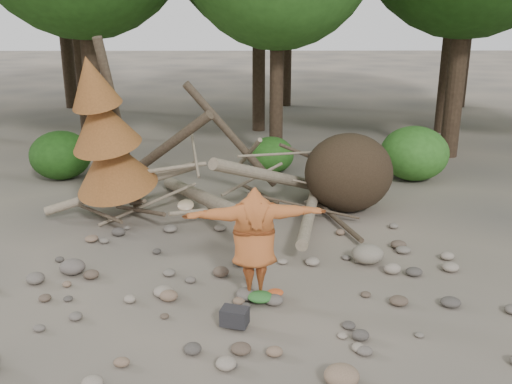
{
  "coord_description": "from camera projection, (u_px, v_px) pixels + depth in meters",
  "views": [
    {
      "loc": [
        0.16,
        -9.31,
        4.92
      ],
      "look_at": [
        0.27,
        1.5,
        1.4
      ],
      "focal_mm": 40.0,
      "sensor_mm": 36.0,
      "label": 1
    }
  ],
  "objects": [
    {
      "name": "bush_mid",
      "position": [
        271.0,
        155.0,
        17.63
      ],
      "size": [
        1.4,
        1.4,
        1.12
      ],
      "primitive_type": "ellipsoid",
      "color": "#285D1B",
      "rests_on": "ground"
    },
    {
      "name": "ground",
      "position": [
        242.0,
        290.0,
        10.37
      ],
      "size": [
        120.0,
        120.0,
        0.0
      ],
      "primitive_type": "plane",
      "color": "#514C44",
      "rests_on": "ground"
    },
    {
      "name": "cloth_orange",
      "position": [
        275.0,
        295.0,
        10.1
      ],
      "size": [
        0.29,
        0.24,
        0.11
      ],
      "primitive_type": "ellipsoid",
      "color": "#BE4B20",
      "rests_on": "ground"
    },
    {
      "name": "cloth_green",
      "position": [
        260.0,
        299.0,
        9.89
      ],
      "size": [
        0.45,
        0.37,
        0.17
      ],
      "primitive_type": "ellipsoid",
      "color": "#2C6829",
      "rests_on": "ground"
    },
    {
      "name": "frisbee_thrower",
      "position": [
        254.0,
        241.0,
        9.82
      ],
      "size": [
        2.5,
        1.14,
        1.98
      ],
      "color": "#AB5526",
      "rests_on": "ground"
    },
    {
      "name": "bush_right",
      "position": [
        414.0,
        153.0,
        16.83
      ],
      "size": [
        2.0,
        2.0,
        1.6
      ],
      "primitive_type": "ellipsoid",
      "color": "#326E22",
      "rests_on": "ground"
    },
    {
      "name": "backpack",
      "position": [
        235.0,
        320.0,
        9.13
      ],
      "size": [
        0.49,
        0.39,
        0.29
      ],
      "primitive_type": "cube",
      "rotation": [
        0.0,
        0.0,
        -0.28
      ],
      "color": "black",
      "rests_on": "ground"
    },
    {
      "name": "boulder_front_right",
      "position": [
        342.0,
        376.0,
        7.74
      ],
      "size": [
        0.49,
        0.44,
        0.29
      ],
      "primitive_type": "ellipsoid",
      "color": "#816751",
      "rests_on": "ground"
    },
    {
      "name": "boulder_mid_right",
      "position": [
        368.0,
        254.0,
        11.44
      ],
      "size": [
        0.65,
        0.58,
        0.39
      ],
      "primitive_type": "ellipsoid",
      "color": "gray",
      "rests_on": "ground"
    },
    {
      "name": "bush_left",
      "position": [
        61.0,
        155.0,
        16.95
      ],
      "size": [
        1.8,
        1.8,
        1.44
      ],
      "primitive_type": "ellipsoid",
      "color": "#1E4913",
      "rests_on": "ground"
    },
    {
      "name": "deadfall_pile",
      "position": [
        326.0,
        175.0,
        14.13
      ],
      "size": [
        8.55,
        5.24,
        3.3
      ],
      "color": "#332619",
      "rests_on": "ground"
    },
    {
      "name": "dead_conifer",
      "position": [
        106.0,
        137.0,
        12.9
      ],
      "size": [
        2.06,
        2.16,
        4.35
      ],
      "color": "#4C3F30",
      "rests_on": "ground"
    },
    {
      "name": "boulder_mid_left",
      "position": [
        72.0,
        267.0,
        10.98
      ],
      "size": [
        0.49,
        0.44,
        0.3
      ],
      "primitive_type": "ellipsoid",
      "color": "#5F5650",
      "rests_on": "ground"
    }
  ]
}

